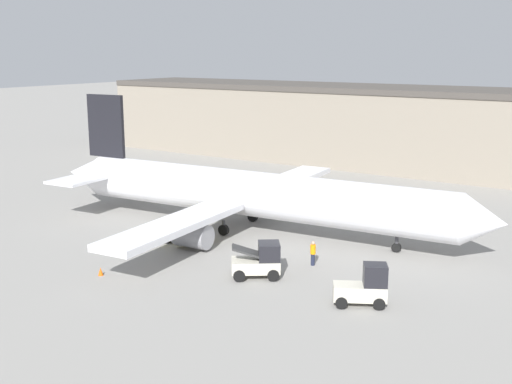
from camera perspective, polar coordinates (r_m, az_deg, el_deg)
The scene contains 8 objects.
ground_plane at distance 54.42m, azimuth 0.00°, elevation -3.46°, with size 400.00×400.00×0.00m, color gray.
terminal_building at distance 88.96m, azimuth 7.16°, elevation 6.10°, with size 69.35×13.84×10.35m.
airplane at distance 54.09m, azimuth -0.87°, elevation -0.14°, with size 41.13×33.15×10.92m.
ground_crew_worker at distance 45.79m, azimuth 5.08°, elevation -5.38°, with size 0.39×0.39×1.77m.
baggage_tug at distance 51.70m, azimuth -6.10°, elevation -3.31°, with size 3.67×3.20×2.06m.
belt_loader_truck at distance 43.33m, azimuth 0.31°, elevation -6.13°, with size 3.71×3.51×2.37m.
pushback_tug at distance 39.24m, azimuth 9.64°, elevation -8.32°, with size 3.44×2.88×2.57m.
safety_cone_near at distance 45.09m, azimuth -13.65°, elevation -6.88°, with size 0.36×0.36×0.55m.
Camera 1 is at (28.77, -43.70, 14.98)m, focal length 45.00 mm.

